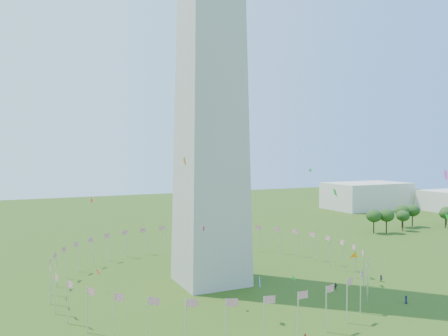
# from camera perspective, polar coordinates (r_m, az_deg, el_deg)

# --- Properties ---
(flag_ring) EXTENTS (80.24, 80.24, 9.00)m
(flag_ring) POSITION_cam_1_polar(r_m,az_deg,el_deg) (119.40, -1.74, -12.61)
(flag_ring) COLOR silver
(flag_ring) RESTS_ON ground
(gov_building_east_a) EXTENTS (50.00, 30.00, 16.00)m
(gov_building_east_a) POSITION_cam_1_polar(r_m,az_deg,el_deg) (285.75, 18.15, -3.44)
(gov_building_east_a) COLOR beige
(gov_building_east_a) RESTS_ON ground
(kites_aloft) EXTENTS (81.43, 74.71, 31.77)m
(kites_aloft) POSITION_cam_1_polar(r_m,az_deg,el_deg) (98.07, 9.49, -7.82)
(kites_aloft) COLOR orange
(kites_aloft) RESTS_ON ground
(tree_line_east) EXTENTS (53.16, 15.58, 10.31)m
(tree_line_east) POSITION_cam_1_polar(r_m,az_deg,el_deg) (214.46, 22.74, -6.12)
(tree_line_east) COLOR #29521B
(tree_line_east) RESTS_ON ground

